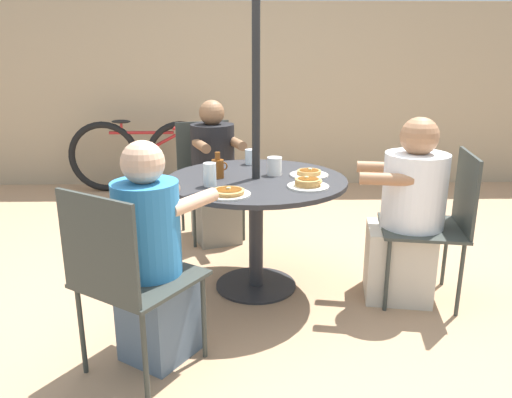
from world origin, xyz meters
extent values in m
plane|color=tan|center=(0.00, 0.00, 0.00)|extent=(12.00, 12.00, 0.00)
cube|color=tan|center=(0.00, 2.66, 0.99)|extent=(10.00, 0.06, 1.98)
cylinder|color=#28282B|center=(0.00, 0.00, 0.01)|extent=(0.52, 0.52, 0.01)
cylinder|color=#28282B|center=(0.00, 0.00, 0.35)|extent=(0.09, 0.09, 0.70)
cylinder|color=#28282B|center=(0.00, 0.00, 0.71)|extent=(1.11, 1.11, 0.03)
cylinder|color=black|center=(0.00, 0.00, 1.12)|extent=(0.05, 0.05, 2.24)
cylinder|color=#333833|center=(0.75, -0.34, 0.22)|extent=(0.02, 0.02, 0.45)
cylinder|color=#333833|center=(0.82, 0.06, 0.22)|extent=(0.02, 0.02, 0.45)
cylinder|color=#333833|center=(1.15, -0.40, 0.22)|extent=(0.02, 0.02, 0.45)
cylinder|color=#333833|center=(1.22, -0.01, 0.22)|extent=(0.02, 0.02, 0.45)
cube|color=#333833|center=(0.99, -0.17, 0.46)|extent=(0.55, 0.55, 0.02)
cube|color=#333833|center=(1.21, -0.21, 0.69)|extent=(0.09, 0.45, 0.45)
cube|color=beige|center=(0.87, -0.15, 0.22)|extent=(0.44, 0.41, 0.45)
cylinder|color=white|center=(0.93, -0.16, 0.68)|extent=(0.37, 0.37, 0.46)
sphere|color=#A3704C|center=(0.93, -0.16, 1.01)|extent=(0.22, 0.22, 0.22)
cylinder|color=#A3704C|center=(0.72, -0.28, 0.79)|extent=(0.30, 0.12, 0.07)
cylinder|color=#A3704C|center=(0.77, 0.02, 0.79)|extent=(0.30, 0.12, 0.07)
cylinder|color=#333833|center=(-0.08, 0.82, 0.22)|extent=(0.02, 0.02, 0.45)
cylinder|color=#333833|center=(-0.46, 0.68, 0.22)|extent=(0.02, 0.02, 0.45)
cylinder|color=#333833|center=(-0.22, 1.20, 0.22)|extent=(0.02, 0.02, 0.45)
cylinder|color=#333833|center=(-0.60, 1.06, 0.22)|extent=(0.02, 0.02, 0.45)
cube|color=#333833|center=(-0.34, 0.94, 0.46)|extent=(0.61, 0.61, 0.02)
cube|color=#333833|center=(-0.42, 1.16, 0.69)|extent=(0.43, 0.17, 0.45)
cube|color=gray|center=(-0.30, 0.84, 0.22)|extent=(0.43, 0.45, 0.45)
cylinder|color=black|center=(-0.32, 0.89, 0.69)|extent=(0.34, 0.34, 0.48)
sphere|color=brown|center=(-0.32, 0.89, 1.02)|extent=(0.20, 0.20, 0.20)
cylinder|color=brown|center=(-0.13, 0.77, 0.80)|extent=(0.16, 0.29, 0.07)
cylinder|color=brown|center=(-0.39, 0.67, 0.80)|extent=(0.16, 0.29, 0.07)
cylinder|color=#333833|center=(-0.61, -0.56, 0.22)|extent=(0.02, 0.02, 0.45)
cylinder|color=#333833|center=(-0.27, -0.78, 0.22)|extent=(0.02, 0.02, 0.45)
cylinder|color=#333833|center=(-0.83, -0.89, 0.22)|extent=(0.02, 0.02, 0.45)
cylinder|color=#333833|center=(-0.50, -1.12, 0.22)|extent=(0.02, 0.02, 0.45)
cube|color=#333833|center=(-0.55, -0.84, 0.46)|extent=(0.66, 0.66, 0.02)
cube|color=#333833|center=(-0.68, -1.03, 0.69)|extent=(0.39, 0.26, 0.45)
cube|color=slate|center=(-0.49, -0.75, 0.22)|extent=(0.42, 0.43, 0.45)
cylinder|color=teal|center=(-0.52, -0.79, 0.68)|extent=(0.31, 0.31, 0.46)
sphere|color=#DBA884|center=(-0.52, -0.79, 1.00)|extent=(0.20, 0.20, 0.20)
cylinder|color=#DBA884|center=(-0.52, -0.56, 0.79)|extent=(0.23, 0.30, 0.07)
cylinder|color=#DBA884|center=(-0.31, -0.70, 0.79)|extent=(0.23, 0.30, 0.07)
cylinder|color=silver|center=(0.33, 0.05, 0.73)|extent=(0.24, 0.24, 0.01)
cylinder|color=#BC8947|center=(0.33, 0.06, 0.74)|extent=(0.15, 0.15, 0.01)
cylinder|color=#BC8947|center=(0.33, 0.05, 0.75)|extent=(0.15, 0.15, 0.01)
ellipsoid|color=brown|center=(0.33, 0.05, 0.76)|extent=(0.12, 0.11, 0.00)
cube|color=#F4E084|center=(0.34, 0.05, 0.77)|extent=(0.03, 0.03, 0.01)
cylinder|color=silver|center=(-0.16, -0.37, 0.73)|extent=(0.24, 0.24, 0.01)
cylinder|color=#BC8947|center=(-0.16, -0.37, 0.74)|extent=(0.18, 0.18, 0.01)
cylinder|color=#BC8947|center=(-0.16, -0.38, 0.75)|extent=(0.18, 0.18, 0.01)
ellipsoid|color=brown|center=(-0.16, -0.37, 0.76)|extent=(0.14, 0.13, 0.00)
cube|color=#F4E084|center=(-0.16, -0.37, 0.77)|extent=(0.03, 0.03, 0.01)
cylinder|color=silver|center=(0.29, -0.22, 0.73)|extent=(0.24, 0.24, 0.01)
cylinder|color=#BC8947|center=(0.29, -0.21, 0.74)|extent=(0.14, 0.14, 0.01)
cylinder|color=#BC8947|center=(0.29, -0.21, 0.75)|extent=(0.15, 0.15, 0.01)
cylinder|color=#BC8947|center=(0.30, -0.21, 0.76)|extent=(0.15, 0.15, 0.01)
cylinder|color=#BC8947|center=(0.29, -0.22, 0.77)|extent=(0.14, 0.14, 0.01)
ellipsoid|color=brown|center=(0.29, -0.22, 0.78)|extent=(0.12, 0.11, 0.00)
cube|color=#F4E084|center=(0.28, -0.21, 0.78)|extent=(0.03, 0.03, 0.01)
cylinder|color=brown|center=(-0.23, 0.02, 0.78)|extent=(0.08, 0.08, 0.11)
cylinder|color=brown|center=(-0.23, 0.02, 0.86)|extent=(0.03, 0.03, 0.05)
torus|color=brown|center=(-0.20, 0.02, 0.80)|extent=(0.05, 0.01, 0.05)
cylinder|color=white|center=(0.12, 0.08, 0.78)|extent=(0.09, 0.09, 0.11)
cylinder|color=white|center=(0.12, 0.08, 0.83)|extent=(0.09, 0.09, 0.01)
cylinder|color=silver|center=(-0.03, 0.40, 0.78)|extent=(0.07, 0.07, 0.10)
cylinder|color=silver|center=(-0.27, -0.17, 0.79)|extent=(0.07, 0.07, 0.14)
torus|color=black|center=(-1.58, 2.33, 0.38)|extent=(0.76, 0.08, 0.76)
torus|color=black|center=(-0.75, 2.34, 0.38)|extent=(0.76, 0.08, 0.76)
cylinder|color=maroon|center=(-1.17, 2.34, 0.64)|extent=(0.68, 0.04, 0.03)
cylinder|color=maroon|center=(-1.00, 2.34, 0.51)|extent=(0.51, 0.04, 0.29)
cylinder|color=maroon|center=(-1.37, 2.33, 0.69)|extent=(0.03, 0.03, 0.10)
ellipsoid|color=black|center=(-1.37, 2.33, 0.76)|extent=(0.20, 0.07, 0.04)
cylinder|color=maroon|center=(-0.79, 2.34, 0.71)|extent=(0.03, 0.44, 0.03)
camera|label=1|loc=(-0.06, -2.96, 1.48)|focal=35.00mm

